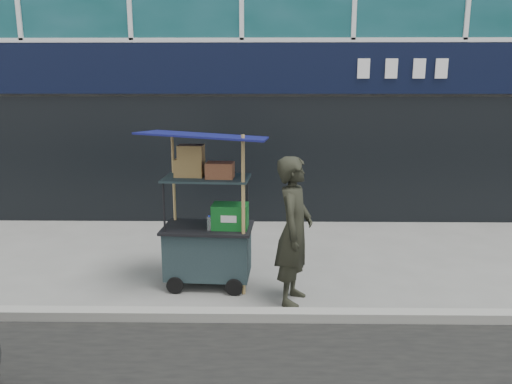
{
  "coord_description": "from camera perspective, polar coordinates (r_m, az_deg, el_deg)",
  "views": [
    {
      "loc": [
        0.39,
        -5.48,
        2.71
      ],
      "look_at": [
        0.29,
        1.2,
        1.2
      ],
      "focal_mm": 35.0,
      "sensor_mm": 36.0,
      "label": 1
    }
  ],
  "objects": [
    {
      "name": "vendor_cart",
      "position": [
        6.64,
        -5.4,
        -4.58
      ],
      "size": [
        1.62,
        1.2,
        2.1
      ],
      "rotation": [
        0.0,
        0.0,
        -0.07
      ],
      "color": "#19292B",
      "rests_on": "ground"
    },
    {
      "name": "ground",
      "position": [
        6.12,
        -3.0,
        -13.53
      ],
      "size": [
        80.0,
        80.0,
        0.0
      ],
      "primitive_type": "plane",
      "color": "slate",
      "rests_on": "ground"
    },
    {
      "name": "vendor_man",
      "position": [
        6.08,
        4.38,
        -4.45
      ],
      "size": [
        0.6,
        0.76,
        1.83
      ],
      "primitive_type": "imported",
      "rotation": [
        0.0,
        0.0,
        1.3
      ],
      "color": "black",
      "rests_on": "ground"
    },
    {
      "name": "curb",
      "position": [
        5.92,
        -3.13,
        -13.87
      ],
      "size": [
        80.0,
        0.18,
        0.12
      ],
      "primitive_type": "cube",
      "color": "gray",
      "rests_on": "ground"
    }
  ]
}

